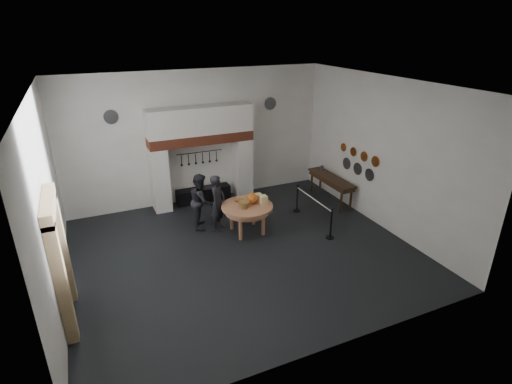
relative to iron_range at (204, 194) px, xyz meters
name	(u,v)px	position (x,y,z in m)	size (l,w,h in m)	color
floor	(243,251)	(0.00, -3.72, -0.25)	(9.00, 8.00, 0.02)	black
ceiling	(241,85)	(0.00, -3.72, 4.25)	(9.00, 8.00, 0.02)	silver
wall_back	(198,137)	(0.00, 0.28, 2.00)	(9.00, 0.02, 4.50)	white
wall_front	(330,250)	(0.00, -7.72, 2.00)	(9.00, 0.02, 4.50)	white
wall_left	(47,205)	(-4.50, -3.72, 2.00)	(0.02, 8.00, 4.50)	white
wall_right	(382,154)	(4.50, -3.72, 2.00)	(0.02, 8.00, 4.50)	white
chimney_pier_left	(160,179)	(-1.48, -0.07, 0.82)	(0.55, 0.70, 2.15)	silver
chimney_pier_right	(243,167)	(1.48, -0.07, 0.82)	(0.55, 0.70, 2.15)	silver
hearth_brick_band	(201,138)	(0.00, -0.07, 2.06)	(3.50, 0.72, 0.32)	#9E442B
chimney_hood	(200,120)	(0.00, -0.07, 2.67)	(3.50, 0.70, 0.90)	silver
iron_range	(204,194)	(0.00, 0.00, 0.00)	(1.90, 0.45, 0.50)	black
utensil_rail	(200,152)	(0.00, 0.20, 1.50)	(0.02, 0.02, 1.60)	black
door_recess	(57,269)	(-4.47, -4.72, 1.00)	(0.04, 1.10, 2.50)	black
door_jamb_near	(62,285)	(-4.38, -5.42, 1.05)	(0.22, 0.30, 2.60)	tan
door_jamb_far	(62,249)	(-4.38, -4.02, 1.05)	(0.22, 0.30, 2.60)	tan
door_lintel	(48,206)	(-4.38, -4.72, 2.40)	(0.22, 1.70, 0.30)	tan
wall_plaque	(57,217)	(-4.45, -2.92, 1.35)	(0.05, 0.34, 0.44)	gold
work_table	(247,207)	(0.54, -2.73, 0.59)	(1.53, 1.53, 0.07)	tan
pumpkin	(252,198)	(0.74, -2.63, 0.78)	(0.36, 0.36, 0.31)	orange
cheese_block_big	(263,200)	(1.04, -2.78, 0.74)	(0.22, 0.22, 0.24)	#FFE798
cheese_block_small	(258,197)	(1.02, -2.48, 0.72)	(0.18, 0.18, 0.20)	#D2BE7D
wicker_basket	(244,205)	(0.39, -2.88, 0.73)	(0.32, 0.32, 0.22)	olive
bread_loaf	(240,200)	(0.44, -2.38, 0.69)	(0.31, 0.18, 0.13)	olive
visitor_near	(218,203)	(-0.20, -2.21, 0.63)	(0.64, 0.42, 1.75)	black
visitor_far	(201,201)	(-0.60, -1.81, 0.61)	(0.84, 0.65, 1.72)	#222227
side_table	(331,178)	(4.10, -1.81, 0.62)	(0.55, 2.20, 0.06)	#352213
pewter_jug	(322,169)	(4.10, -1.21, 0.76)	(0.12, 0.12, 0.22)	#4E4D53
copper_pan_a	(375,162)	(4.46, -3.52, 1.70)	(0.34, 0.34, 0.03)	#C6662D
copper_pan_b	(364,156)	(4.46, -2.97, 1.70)	(0.32, 0.32, 0.03)	#C6662D
copper_pan_c	(353,152)	(4.46, -2.42, 1.70)	(0.30, 0.30, 0.03)	#C6662D
copper_pan_d	(343,147)	(4.46, -1.87, 1.70)	(0.28, 0.28, 0.03)	#C6662D
pewter_plate_left	(369,175)	(4.46, -3.32, 1.20)	(0.40, 0.40, 0.03)	#4C4C51
pewter_plate_mid	(358,169)	(4.46, -2.72, 1.20)	(0.40, 0.40, 0.03)	#4C4C51
pewter_plate_right	(347,163)	(4.46, -2.12, 1.20)	(0.40, 0.40, 0.03)	#4C4C51
pewter_plate_back_left	(111,117)	(-2.70, 0.24, 2.95)	(0.44, 0.44, 0.03)	#4C4C51
pewter_plate_back_right	(270,104)	(2.70, 0.24, 2.95)	(0.44, 0.44, 0.03)	#4C4C51
barrier_post_near	(331,224)	(2.62, -4.07, 0.20)	(0.05, 0.05, 0.90)	black
barrier_post_far	(297,199)	(2.62, -2.07, 0.20)	(0.05, 0.05, 0.90)	black
barrier_rope	(314,199)	(2.62, -3.07, 0.60)	(0.04, 0.04, 2.00)	beige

